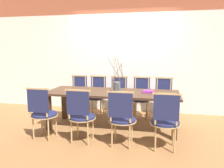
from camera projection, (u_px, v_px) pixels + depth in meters
ground_plane at (112, 127)px, 4.31m from camera, size 16.00×16.00×0.00m
wall_rear at (123, 46)px, 5.35m from camera, size 12.00×0.06×3.20m
dining_table at (112, 96)px, 4.21m from camera, size 2.53×0.91×0.72m
chair_near_leftend at (43, 112)px, 3.68m from camera, size 0.45×0.45×0.91m
chair_near_left at (81, 114)px, 3.54m from camera, size 0.45×0.45×0.91m
chair_near_center at (122, 117)px, 3.40m from camera, size 0.45×0.45×0.91m
chair_near_right at (165, 120)px, 3.26m from camera, size 0.45×0.45×0.91m
chair_far_leftend at (78, 94)px, 5.20m from camera, size 0.45×0.45×0.91m
chair_far_left at (97, 94)px, 5.11m from camera, size 0.45×0.45×0.91m
chair_far_center at (118, 95)px, 5.00m from camera, size 0.45×0.45×0.91m
chair_far_right at (141, 96)px, 4.90m from camera, size 0.45×0.45×0.91m
chair_far_rightend at (164, 97)px, 4.80m from camera, size 0.45×0.45×0.91m
vase_centerpiece at (117, 86)px, 4.19m from camera, size 0.28×0.25×0.70m
book_stack at (149, 92)px, 4.10m from camera, size 0.24×0.18×0.04m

